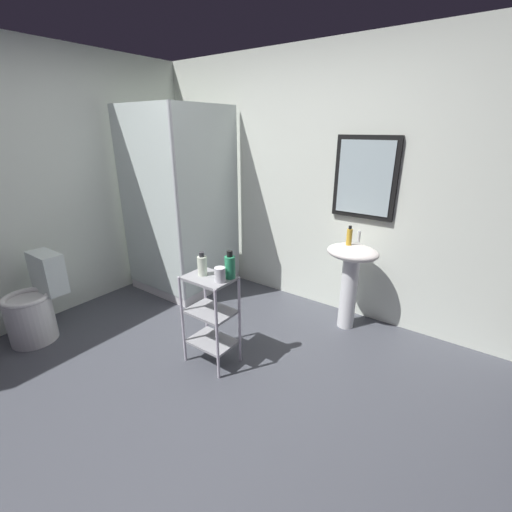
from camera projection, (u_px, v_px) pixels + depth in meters
The scene contains 12 objects.
ground_plane at pixel (177, 388), 2.51m from camera, with size 4.20×4.20×0.02m, color #44464E.
wall_back at pixel (307, 183), 3.46m from camera, with size 4.20×0.14×2.50m.
wall_left at pixel (26, 190), 3.09m from camera, with size 0.10×4.20×2.50m, color white.
shower_stall at pixel (184, 251), 3.91m from camera, with size 0.92×0.92×2.00m.
pedestal_sink at pixel (351, 270), 3.09m from camera, with size 0.46×0.37×0.81m.
sink_faucet at pixel (359, 237), 3.08m from camera, with size 0.03×0.03×0.10m, color silver.
toilet at pixel (35, 306), 3.00m from camera, with size 0.37×0.49×0.76m.
storage_cart at pixel (211, 313), 2.65m from camera, with size 0.38×0.28×0.74m.
hand_soap_bottle at pixel (349, 236), 3.00m from camera, with size 0.05×0.05×0.17m.
lotion_bottle_white at pixel (202, 265), 2.55m from camera, with size 0.07×0.07×0.18m.
body_wash_bottle_green at pixel (230, 266), 2.49m from camera, with size 0.08×0.08×0.21m.
rinse_cup at pixel (220, 275), 2.45m from camera, with size 0.08×0.08×0.11m, color silver.
Camera 1 is at (1.65, -1.29, 1.77)m, focal length 24.11 mm.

